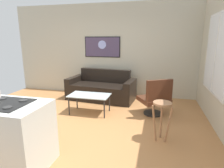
{
  "coord_description": "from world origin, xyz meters",
  "views": [
    {
      "loc": [
        1.45,
        -3.31,
        1.72
      ],
      "look_at": [
        0.42,
        0.9,
        0.7
      ],
      "focal_mm": 30.11,
      "sensor_mm": 36.0,
      "label": 1
    }
  ],
  "objects_px": {
    "couch": "(102,89)",
    "bar_stool": "(162,112)",
    "coffee_table": "(89,96)",
    "wall_painting": "(102,47)",
    "armchair": "(155,98)"
  },
  "relations": [
    {
      "from": "couch",
      "to": "armchair",
      "type": "relative_size",
      "value": 2.3
    },
    {
      "from": "coffee_table",
      "to": "couch",
      "type": "bearing_deg",
      "value": 92.33
    },
    {
      "from": "coffee_table",
      "to": "bar_stool",
      "type": "bearing_deg",
      "value": -28.74
    },
    {
      "from": "couch",
      "to": "bar_stool",
      "type": "height_order",
      "value": "couch"
    },
    {
      "from": "coffee_table",
      "to": "bar_stool",
      "type": "relative_size",
      "value": 1.37
    },
    {
      "from": "couch",
      "to": "coffee_table",
      "type": "height_order",
      "value": "couch"
    },
    {
      "from": "armchair",
      "to": "bar_stool",
      "type": "distance_m",
      "value": 1.14
    },
    {
      "from": "coffee_table",
      "to": "armchair",
      "type": "distance_m",
      "value": 1.54
    },
    {
      "from": "couch",
      "to": "wall_painting",
      "type": "bearing_deg",
      "value": 102.95
    },
    {
      "from": "bar_stool",
      "to": "armchair",
      "type": "bearing_deg",
      "value": 96.4
    },
    {
      "from": "armchair",
      "to": "wall_painting",
      "type": "distance_m",
      "value": 2.49
    },
    {
      "from": "armchair",
      "to": "wall_painting",
      "type": "relative_size",
      "value": 0.77
    },
    {
      "from": "coffee_table",
      "to": "wall_painting",
      "type": "xyz_separation_m",
      "value": [
        -0.17,
        1.67,
        1.09
      ]
    },
    {
      "from": "armchair",
      "to": "wall_painting",
      "type": "height_order",
      "value": "wall_painting"
    },
    {
      "from": "bar_stool",
      "to": "wall_painting",
      "type": "relative_size",
      "value": 0.62
    }
  ]
}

